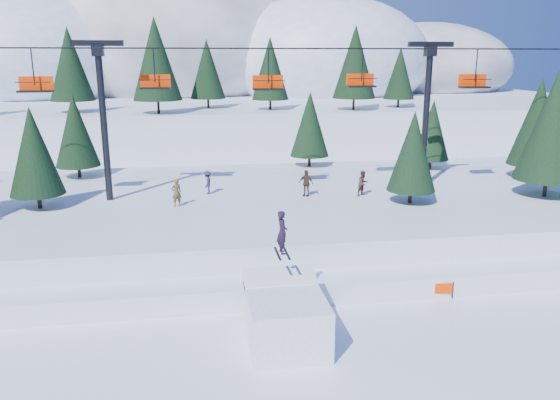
{
  "coord_description": "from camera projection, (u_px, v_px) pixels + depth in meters",
  "views": [
    {
      "loc": [
        -3.25,
        -18.68,
        11.78
      ],
      "look_at": [
        0.65,
        6.0,
        5.2
      ],
      "focal_mm": 35.0,
      "sensor_mm": 36.0,
      "label": 1
    }
  ],
  "objects": [
    {
      "name": "ground",
      "position": [
        288.0,
        368.0,
        21.33
      ],
      "size": [
        160.0,
        160.0,
        0.0
      ],
      "primitive_type": "plane",
      "color": "white",
      "rests_on": "ground"
    },
    {
      "name": "banner_far",
      "position": [
        464.0,
        284.0,
        27.88
      ],
      "size": [
        2.82,
        0.51,
        0.9
      ],
      "color": "black",
      "rests_on": "ground"
    },
    {
      "name": "conifer_stand",
      "position": [
        269.0,
        131.0,
        37.71
      ],
      "size": [
        63.15,
        17.0,
        8.69
      ],
      "color": "black",
      "rests_on": "mid_shelf"
    },
    {
      "name": "mountain_ridge",
      "position": [
        180.0,
        70.0,
        88.19
      ],
      "size": [
        119.0,
        60.03,
        26.46
      ],
      "color": "white",
      "rests_on": "ground"
    },
    {
      "name": "jump_kicker",
      "position": [
        285.0,
        315.0,
        22.96
      ],
      "size": [
        3.2,
        4.4,
        5.4
      ],
      "color": "white",
      "rests_on": "ground"
    },
    {
      "name": "berm",
      "position": [
        262.0,
        276.0,
        28.83
      ],
      "size": [
        70.0,
        6.0,
        1.1
      ],
      "primitive_type": "cube",
      "color": "white",
      "rests_on": "ground"
    },
    {
      "name": "banner_near",
      "position": [
        425.0,
        289.0,
        27.23
      ],
      "size": [
        2.84,
        0.4,
        0.9
      ],
      "color": "black",
      "rests_on": "ground"
    },
    {
      "name": "chairlift",
      "position": [
        255.0,
        95.0,
        36.33
      ],
      "size": [
        46.0,
        3.21,
        10.28
      ],
      "color": "black",
      "rests_on": "mid_shelf"
    },
    {
      "name": "mid_shelf",
      "position": [
        244.0,
        212.0,
        38.21
      ],
      "size": [
        70.0,
        22.0,
        2.5
      ],
      "primitive_type": "cube",
      "color": "white",
      "rests_on": "ground"
    },
    {
      "name": "distant_skiers",
      "position": [
        253.0,
        186.0,
        36.78
      ],
      "size": [
        29.95,
        7.97,
        1.82
      ],
      "color": "#472D21",
      "rests_on": "mid_shelf"
    }
  ]
}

